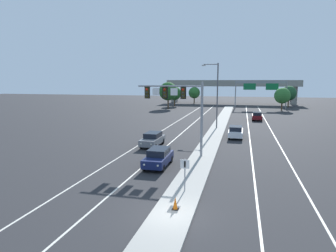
% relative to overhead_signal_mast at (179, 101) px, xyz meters
% --- Properties ---
extents(ground_plane, '(260.00, 260.00, 0.00)m').
position_rel_overhead_signal_mast_xyz_m(ground_plane, '(2.44, -13.26, -5.47)').
color(ground_plane, '#28282B').
extents(median_island, '(2.40, 110.00, 0.15)m').
position_rel_overhead_signal_mast_xyz_m(median_island, '(2.44, 4.74, -5.40)').
color(median_island, '#9E9B93').
rests_on(median_island, ground).
extents(lane_stripe_oncoming_center, '(0.14, 100.00, 0.01)m').
position_rel_overhead_signal_mast_xyz_m(lane_stripe_oncoming_center, '(-2.26, 11.74, -5.47)').
color(lane_stripe_oncoming_center, silver).
rests_on(lane_stripe_oncoming_center, ground).
extents(lane_stripe_receding_center, '(0.14, 100.00, 0.01)m').
position_rel_overhead_signal_mast_xyz_m(lane_stripe_receding_center, '(7.14, 11.74, -5.47)').
color(lane_stripe_receding_center, silver).
rests_on(lane_stripe_receding_center, ground).
extents(edge_stripe_left, '(0.14, 100.00, 0.01)m').
position_rel_overhead_signal_mast_xyz_m(edge_stripe_left, '(-5.56, 11.74, -5.47)').
color(edge_stripe_left, silver).
rests_on(edge_stripe_left, ground).
extents(edge_stripe_right, '(0.14, 100.00, 0.01)m').
position_rel_overhead_signal_mast_xyz_m(edge_stripe_right, '(10.44, 11.74, -5.47)').
color(edge_stripe_right, silver).
rests_on(edge_stripe_right, ground).
extents(overhead_signal_mast, '(6.55, 0.44, 7.20)m').
position_rel_overhead_signal_mast_xyz_m(overhead_signal_mast, '(0.00, 0.00, 0.00)').
color(overhead_signal_mast, gray).
rests_on(overhead_signal_mast, median_island).
extents(median_sign_post, '(0.60, 0.10, 2.20)m').
position_rel_overhead_signal_mast_xyz_m(median_sign_post, '(2.48, -9.69, -3.89)').
color(median_sign_post, gray).
rests_on(median_sign_post, median_island).
extents(street_lamp_median, '(2.58, 0.28, 10.00)m').
position_rel_overhead_signal_mast_xyz_m(street_lamp_median, '(2.02, 18.22, 0.32)').
color(street_lamp_median, '#4C4C51').
rests_on(street_lamp_median, median_island).
extents(car_oncoming_navy, '(1.84, 4.48, 1.58)m').
position_rel_overhead_signal_mast_xyz_m(car_oncoming_navy, '(-0.95, -4.04, -4.65)').
color(car_oncoming_navy, '#141E4C').
rests_on(car_oncoming_navy, ground).
extents(car_oncoming_grey, '(1.91, 4.51, 1.58)m').
position_rel_overhead_signal_mast_xyz_m(car_oncoming_grey, '(-3.83, 3.66, -4.65)').
color(car_oncoming_grey, slate).
rests_on(car_oncoming_grey, ground).
extents(car_receding_white, '(1.83, 4.47, 1.58)m').
position_rel_overhead_signal_mast_xyz_m(car_receding_white, '(5.32, 11.16, -4.65)').
color(car_receding_white, silver).
rests_on(car_receding_white, ground).
extents(car_receding_darkred, '(1.86, 4.49, 1.58)m').
position_rel_overhead_signal_mast_xyz_m(car_receding_darkred, '(8.85, 30.32, -4.65)').
color(car_receding_darkred, '#5B0F14').
rests_on(car_receding_darkred, ground).
extents(traffic_cone_median_nose, '(0.36, 0.36, 0.74)m').
position_rel_overhead_signal_mast_xyz_m(traffic_cone_median_nose, '(2.50, -12.70, -4.96)').
color(traffic_cone_median_nose, black).
rests_on(traffic_cone_median_nose, median_island).
extents(highway_sign_gantry, '(13.28, 0.42, 7.50)m').
position_rel_overhead_signal_mast_xyz_m(highway_sign_gantry, '(10.64, 54.87, 0.69)').
color(highway_sign_gantry, gray).
rests_on(highway_sign_gantry, ground).
extents(overpass_bridge, '(42.40, 6.40, 7.65)m').
position_rel_overhead_signal_mast_xyz_m(overpass_bridge, '(2.44, 72.16, 0.31)').
color(overpass_bridge, gray).
rests_on(overpass_bridge, ground).
extents(tree_far_right_c, '(3.96, 3.96, 5.73)m').
position_rel_overhead_signal_mast_xyz_m(tree_far_right_c, '(15.71, 51.06, -1.73)').
color(tree_far_right_c, '#4C3823').
rests_on(tree_far_right_c, ground).
extents(tree_far_left_b, '(3.75, 3.75, 5.42)m').
position_rel_overhead_signal_mast_xyz_m(tree_far_left_b, '(-9.38, 69.01, -1.93)').
color(tree_far_left_b, '#4C3823').
rests_on(tree_far_left_b, ground).
extents(tree_far_right_a, '(4.18, 4.18, 6.05)m').
position_rel_overhead_signal_mast_xyz_m(tree_far_right_a, '(18.69, 61.70, -1.52)').
color(tree_far_right_a, '#4C3823').
rests_on(tree_far_right_a, ground).
extents(tree_far_left_a, '(4.00, 4.00, 5.79)m').
position_rel_overhead_signal_mast_xyz_m(tree_far_left_a, '(-13.45, 57.59, -1.69)').
color(tree_far_left_a, '#4C3823').
rests_on(tree_far_left_a, ground).
extents(tree_far_left_c, '(4.90, 4.90, 7.09)m').
position_rel_overhead_signal_mast_xyz_m(tree_far_left_c, '(-13.33, 49.24, -0.84)').
color(tree_far_left_c, '#4C3823').
rests_on(tree_far_left_c, ground).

